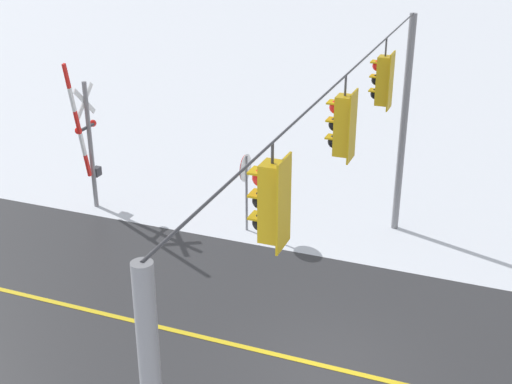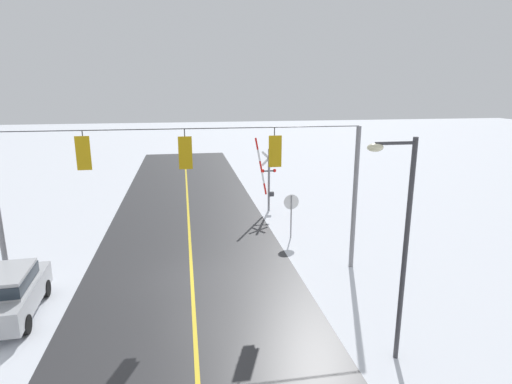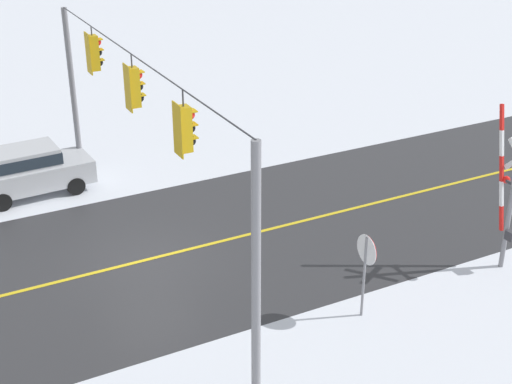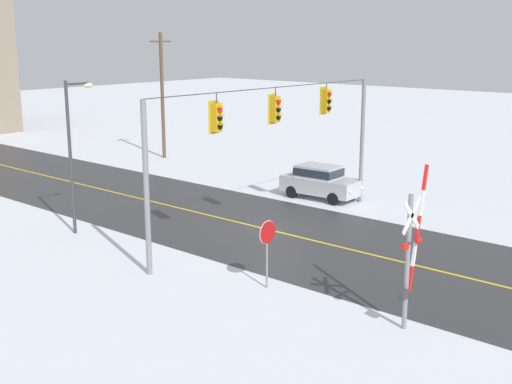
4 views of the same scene
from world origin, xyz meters
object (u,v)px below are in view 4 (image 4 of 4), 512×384
Objects in this scene: stop_sign at (268,239)px; railroad_crossing at (410,253)px; parked_car_silver at (320,180)px; streetlamp_near at (74,143)px; utility_pole at (162,94)px.

stop_sign is 5.08m from railroad_crossing.
parked_car_silver is 0.66× the size of streetlamp_near.
parked_car_silver is at bearing 44.42° from railroad_crossing.
streetlamp_near is 0.76× the size of utility_pole.
streetlamp_near is at bearing 91.68° from stop_sign.
utility_pole reaches higher than parked_car_silver.
railroad_crossing is at bearing -87.35° from stop_sign.
railroad_crossing reaches higher than stop_sign.
parked_car_silver is (11.27, 11.05, -1.34)m from railroad_crossing.
stop_sign is at bearing 92.65° from railroad_crossing.
parked_car_silver is at bearing -100.06° from utility_pole.
streetlamp_near is 18.16m from utility_pole.
utility_pole reaches higher than streetlamp_near.
streetlamp_near is (-0.54, 15.40, 1.63)m from railroad_crossing.
parked_car_silver is 15.87m from utility_pole.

